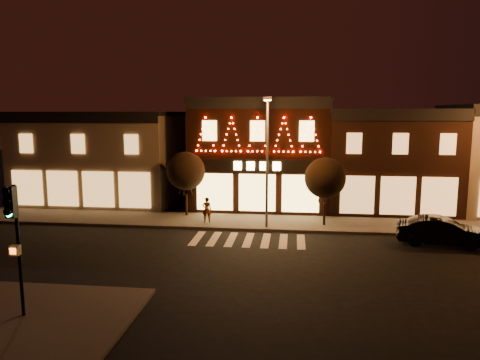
% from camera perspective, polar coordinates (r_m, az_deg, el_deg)
% --- Properties ---
extents(ground, '(120.00, 120.00, 0.00)m').
position_cam_1_polar(ground, '(22.35, 0.01, -10.43)').
color(ground, black).
rests_on(ground, ground).
extents(sidewalk_far, '(44.00, 4.00, 0.15)m').
position_cam_1_polar(sidewalk_far, '(29.87, 5.69, -5.42)').
color(sidewalk_far, '#47423D').
rests_on(sidewalk_far, ground).
extents(sidewalk_near, '(7.00, 7.00, 0.15)m').
position_cam_1_polar(sidewalk_near, '(17.76, -25.54, -16.25)').
color(sidewalk_near, '#47423D').
rests_on(sidewalk_near, ground).
extents(building_left, '(12.20, 8.28, 7.30)m').
position_cam_1_polar(building_left, '(38.43, -17.00, 2.81)').
color(building_left, '#7E705A').
rests_on(building_left, ground).
extents(building_pulp, '(10.20, 8.34, 8.30)m').
position_cam_1_polar(building_pulp, '(35.19, 2.74, 3.50)').
color(building_pulp, black).
rests_on(building_pulp, ground).
extents(building_right_a, '(9.20, 8.28, 7.50)m').
position_cam_1_polar(building_right_a, '(35.83, 18.09, 2.53)').
color(building_right_a, '#321A11').
rests_on(building_right_a, ground).
extents(traffic_signal_near, '(0.33, 0.48, 4.70)m').
position_cam_1_polar(traffic_signal_near, '(17.26, -26.62, -5.14)').
color(traffic_signal_near, black).
rests_on(traffic_signal_near, sidewalk_near).
extents(streetlamp_mid, '(0.52, 1.84, 8.05)m').
position_cam_1_polar(streetlamp_mid, '(27.50, 3.45, 3.56)').
color(streetlamp_mid, '#59595E').
rests_on(streetlamp_mid, sidewalk_far).
extents(tree_left, '(2.65, 2.65, 4.43)m').
position_cam_1_polar(tree_left, '(31.27, -6.86, 1.13)').
color(tree_left, black).
rests_on(tree_left, sidewalk_far).
extents(tree_right, '(2.59, 2.59, 4.32)m').
position_cam_1_polar(tree_right, '(28.85, 10.71, 0.26)').
color(tree_right, black).
rests_on(tree_right, sidewalk_far).
extents(dark_sedan, '(4.94, 2.46, 1.56)m').
position_cam_1_polar(dark_sedan, '(27.31, 24.13, -5.95)').
color(dark_sedan, black).
rests_on(dark_sedan, ground).
extents(pedestrian, '(0.67, 0.51, 1.66)m').
position_cam_1_polar(pedestrian, '(29.54, -4.21, -3.76)').
color(pedestrian, gray).
rests_on(pedestrian, sidewalk_far).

